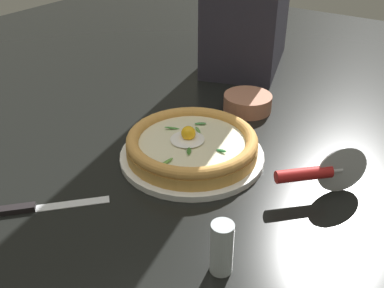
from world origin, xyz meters
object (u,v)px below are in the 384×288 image
object	(u,v)px
pizza	(192,143)
pepper_shaker	(222,248)
pizza_cutter	(317,173)
table_knife	(24,209)
side_bowl	(248,103)

from	to	relation	value
pizza	pepper_shaker	bearing A→B (deg)	-138.03
pizza_cutter	table_knife	xyz separation A→B (m)	(-0.31, 0.38, -0.04)
pizza	table_knife	size ratio (longest dim) A/B	1.52
pizza	pepper_shaker	distance (m)	0.29
pizza_cutter	side_bowl	bearing A→B (deg)	47.97
pizza	pizza_cutter	distance (m)	0.24
pizza_cutter	table_knife	size ratio (longest dim) A/B	0.75
table_knife	pepper_shaker	xyz separation A→B (m)	(0.07, -0.33, 0.04)
pizza	table_knife	bearing A→B (deg)	154.01
pepper_shaker	pizza	bearing A→B (deg)	41.97
pepper_shaker	side_bowl	bearing A→B (deg)	23.72
side_bowl	pepper_shaker	bearing A→B (deg)	-156.28
pizza	pizza_cutter	xyz separation A→B (m)	(0.02, -0.24, 0.01)
side_bowl	pepper_shaker	size ratio (longest dim) A/B	1.37
pizza	pepper_shaker	xyz separation A→B (m)	(-0.22, -0.19, 0.01)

